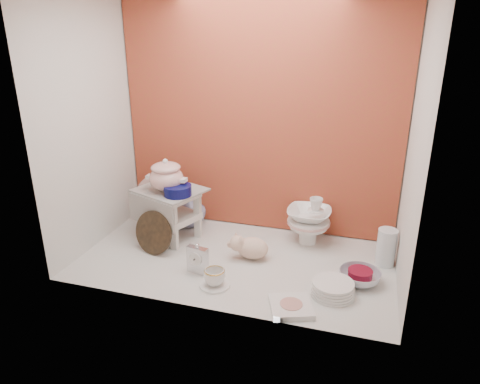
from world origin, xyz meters
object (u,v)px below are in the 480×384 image
at_px(soup_tureen, 166,175).
at_px(dinner_plate_stack, 333,288).
at_px(floral_platter, 157,201).
at_px(porcelain_tower, 309,220).
at_px(blue_white_vase, 189,208).
at_px(crystal_bowl, 360,277).
at_px(gold_rim_teacup, 215,277).
at_px(step_stool, 171,213).
at_px(mantel_clock, 198,258).
at_px(plush_pig, 253,248).

distance_m(soup_tureen, dinner_plate_stack, 1.18).
bearing_deg(floral_platter, porcelain_tower, 1.95).
relative_size(soup_tureen, blue_white_vase, 1.04).
distance_m(blue_white_vase, porcelain_tower, 0.82).
bearing_deg(porcelain_tower, crystal_bowl, -48.53).
bearing_deg(gold_rim_teacup, step_stool, 134.71).
bearing_deg(gold_rim_teacup, dinner_plate_stack, 9.38).
bearing_deg(porcelain_tower, dinner_plate_stack, -68.70).
relative_size(mantel_clock, plush_pig, 0.73).
xyz_separation_m(mantel_clock, porcelain_tower, (0.53, 0.54, 0.07)).
bearing_deg(crystal_bowl, gold_rim_teacup, -160.58).
bearing_deg(crystal_bowl, floral_platter, 165.66).
height_order(soup_tureen, mantel_clock, soup_tureen).
relative_size(floral_platter, gold_rim_teacup, 3.11).
xyz_separation_m(soup_tureen, mantel_clock, (0.32, -0.32, -0.35)).
relative_size(step_stool, blue_white_vase, 1.63).
height_order(floral_platter, plush_pig, floral_platter).
relative_size(step_stool, soup_tureen, 1.56).
xyz_separation_m(blue_white_vase, mantel_clock, (0.29, -0.57, -0.03)).
bearing_deg(mantel_clock, dinner_plate_stack, 10.34).
height_order(plush_pig, porcelain_tower, porcelain_tower).
bearing_deg(soup_tureen, mantel_clock, -45.09).
distance_m(plush_pig, crystal_bowl, 0.62).
bearing_deg(soup_tureen, gold_rim_teacup, -42.89).
bearing_deg(dinner_plate_stack, step_stool, 161.05).
height_order(gold_rim_teacup, crystal_bowl, gold_rim_teacup).
relative_size(blue_white_vase, porcelain_tower, 0.77).
xyz_separation_m(mantel_clock, dinner_plate_stack, (0.74, -0.00, -0.05)).
distance_m(step_stool, crystal_bowl, 1.21).
bearing_deg(floral_platter, blue_white_vase, 18.65).
bearing_deg(gold_rim_teacup, soup_tureen, 137.11).
height_order(blue_white_vase, plush_pig, blue_white_vase).
relative_size(gold_rim_teacup, dinner_plate_stack, 0.50).
distance_m(step_stool, gold_rim_teacup, 0.66).
bearing_deg(crystal_bowl, plush_pig, 172.33).
distance_m(gold_rim_teacup, dinner_plate_stack, 0.61).
xyz_separation_m(soup_tureen, porcelain_tower, (0.85, 0.21, -0.28)).
xyz_separation_m(soup_tureen, crystal_bowl, (1.19, -0.17, -0.40)).
height_order(gold_rim_teacup, dinner_plate_stack, gold_rim_teacup).
bearing_deg(blue_white_vase, floral_platter, -161.35).
bearing_deg(plush_pig, porcelain_tower, 52.09).
distance_m(blue_white_vase, dinner_plate_stack, 1.18).
bearing_deg(crystal_bowl, soup_tureen, 171.89).
bearing_deg(step_stool, dinner_plate_stack, 1.78).
bearing_deg(step_stool, porcelain_tower, 32.30).
bearing_deg(soup_tureen, dinner_plate_stack, -17.12).
height_order(step_stool, gold_rim_teacup, step_stool).
height_order(floral_platter, gold_rim_teacup, floral_platter).
relative_size(step_stool, dinner_plate_stack, 1.71).
bearing_deg(step_stool, floral_platter, 160.82).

